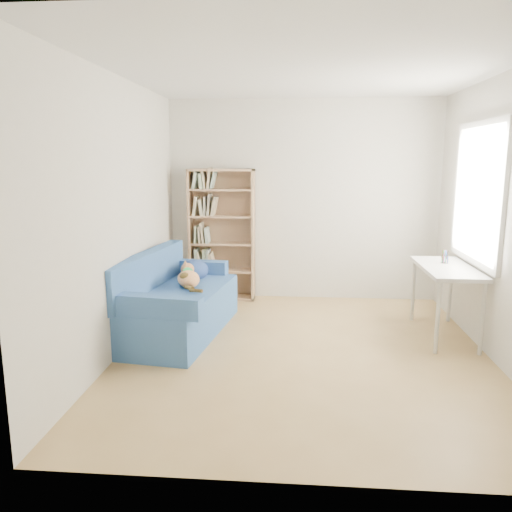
{
  "coord_description": "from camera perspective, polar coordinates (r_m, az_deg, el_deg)",
  "views": [
    {
      "loc": [
        -0.08,
        -4.57,
        1.83
      ],
      "look_at": [
        -0.49,
        0.47,
        0.85
      ],
      "focal_mm": 35.0,
      "sensor_mm": 36.0,
      "label": 1
    }
  ],
  "objects": [
    {
      "name": "bookshelf",
      "position": [
        6.58,
        -3.91,
        1.85
      ],
      "size": [
        0.86,
        0.27,
        1.72
      ],
      "color": "tan",
      "rests_on": "ground"
    },
    {
      "name": "pen_cup",
      "position": [
        5.65,
        20.77,
        -0.22
      ],
      "size": [
        0.08,
        0.08,
        0.14
      ],
      "color": "white",
      "rests_on": "desk"
    },
    {
      "name": "room_shell",
      "position": [
        4.61,
        6.96,
        8.46
      ],
      "size": [
        3.54,
        4.04,
        2.62
      ],
      "color": "silver",
      "rests_on": "ground"
    },
    {
      "name": "ground",
      "position": [
        4.92,
        5.35,
        -10.92
      ],
      "size": [
        4.0,
        4.0,
        0.0
      ],
      "primitive_type": "plane",
      "color": "#A4804A",
      "rests_on": "ground"
    },
    {
      "name": "sofa",
      "position": [
        5.41,
        -9.17,
        -5.29
      ],
      "size": [
        1.06,
        1.87,
        0.87
      ],
      "rotation": [
        0.0,
        0.0,
        -0.13
      ],
      "color": "#274F8C",
      "rests_on": "ground"
    },
    {
      "name": "desk",
      "position": [
        5.51,
        20.95,
        -1.96
      ],
      "size": [
        0.51,
        1.12,
        0.75
      ],
      "color": "silver",
      "rests_on": "ground"
    }
  ]
}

